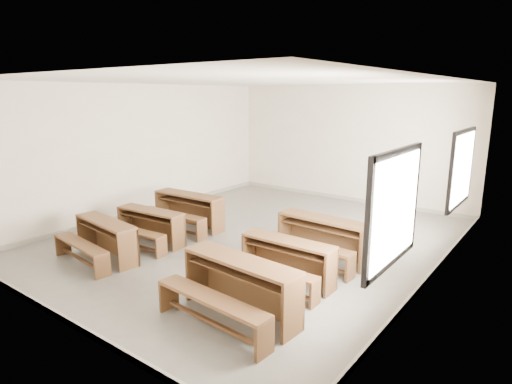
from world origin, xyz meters
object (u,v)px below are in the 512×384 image
Objects in this scene: desk_set_2 at (187,208)px; desk_set_5 at (321,236)px; desk_set_1 at (149,224)px; desk_set_0 at (104,237)px; desk_set_4 at (286,258)px; desk_set_3 at (238,284)px.

desk_set_2 is 3.33m from desk_set_5.
desk_set_1 is 0.90× the size of desk_set_5.
desk_set_2 reaches higher than desk_set_1.
desk_set_1 is 0.90× the size of desk_set_2.
desk_set_0 is at bearing -88.81° from desk_set_2.
desk_set_5 is at bearing -0.51° from desk_set_2.
desk_set_4 is at bearing -2.47° from desk_set_1.
desk_set_2 reaches higher than desk_set_4.
desk_set_3 is 1.04× the size of desk_set_5.
desk_set_5 reaches higher than desk_set_0.
desk_set_0 is 3.96m from desk_set_5.
desk_set_1 is 3.49m from desk_set_3.
desk_set_5 is at bearing 17.96° from desk_set_1.
desk_set_5 is at bearing 43.15° from desk_set_0.
desk_set_0 is at bearing -140.98° from desk_set_5.
desk_set_3 is 1.28m from desk_set_4.
desk_set_0 is 3.41m from desk_set_4.
desk_set_3 reaches higher than desk_set_2.
desk_set_1 is 0.86× the size of desk_set_3.
desk_set_2 is 0.96× the size of desk_set_3.
desk_set_2 reaches higher than desk_set_0.
desk_set_1 is at bearing -154.95° from desk_set_5.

